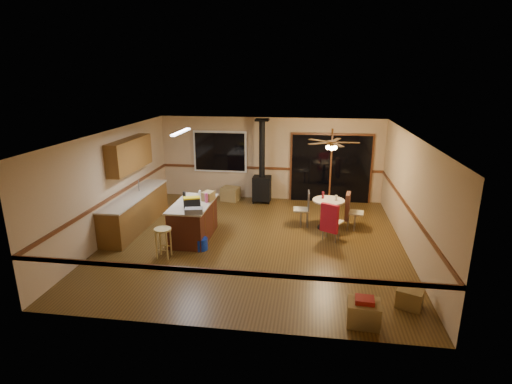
% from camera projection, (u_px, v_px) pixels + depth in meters
% --- Properties ---
extents(floor, '(7.00, 7.00, 0.00)m').
position_uv_depth(floor, '(254.00, 241.00, 9.65)').
color(floor, '#4C3415').
rests_on(floor, ground).
extents(ceiling, '(7.00, 7.00, 0.00)m').
position_uv_depth(ceiling, '(254.00, 134.00, 8.91)').
color(ceiling, silver).
rests_on(ceiling, ground).
extents(wall_back, '(7.00, 0.00, 7.00)m').
position_uv_depth(wall_back, '(270.00, 159.00, 12.60)').
color(wall_back, tan).
rests_on(wall_back, ground).
extents(wall_front, '(7.00, 0.00, 7.00)m').
position_uv_depth(wall_front, '(221.00, 254.00, 5.96)').
color(wall_front, tan).
rests_on(wall_front, ground).
extents(wall_left, '(0.00, 7.00, 7.00)m').
position_uv_depth(wall_left, '(113.00, 184.00, 9.75)').
color(wall_left, tan).
rests_on(wall_left, ground).
extents(wall_right, '(0.00, 7.00, 7.00)m').
position_uv_depth(wall_right, '(411.00, 196.00, 8.82)').
color(wall_right, tan).
rests_on(wall_right, ground).
extents(chair_rail, '(7.00, 7.00, 0.08)m').
position_uv_depth(chair_rail, '(254.00, 202.00, 9.37)').
color(chair_rail, '#572C15').
rests_on(chair_rail, ground).
extents(window, '(1.72, 0.10, 1.32)m').
position_uv_depth(window, '(220.00, 152.00, 12.71)').
color(window, black).
rests_on(window, ground).
extents(sliding_door, '(2.52, 0.10, 2.10)m').
position_uv_depth(sliding_door, '(331.00, 169.00, 12.38)').
color(sliding_door, black).
rests_on(sliding_door, ground).
extents(lower_cabinets, '(0.60, 3.00, 0.86)m').
position_uv_depth(lower_cabinets, '(136.00, 211.00, 10.43)').
color(lower_cabinets, brown).
rests_on(lower_cabinets, ground).
extents(countertop, '(0.64, 3.04, 0.04)m').
position_uv_depth(countertop, '(135.00, 195.00, 10.30)').
color(countertop, '#BCAC92').
rests_on(countertop, lower_cabinets).
extents(upper_cabinets, '(0.35, 2.00, 0.80)m').
position_uv_depth(upper_cabinets, '(130.00, 154.00, 10.22)').
color(upper_cabinets, brown).
rests_on(upper_cabinets, ground).
extents(kitchen_island, '(0.88, 1.68, 0.90)m').
position_uv_depth(kitchen_island, '(193.00, 220.00, 9.72)').
color(kitchen_island, '#441C11').
rests_on(kitchen_island, ground).
extents(wood_stove, '(0.55, 0.50, 2.52)m').
position_uv_depth(wood_stove, '(262.00, 180.00, 12.37)').
color(wood_stove, black).
rests_on(wood_stove, ground).
extents(ceiling_fan, '(0.24, 0.24, 0.55)m').
position_uv_depth(ceiling_fan, '(332.00, 144.00, 9.82)').
color(ceiling_fan, brown).
rests_on(ceiling_fan, ceiling).
extents(fluorescent_strip, '(0.10, 1.20, 0.04)m').
position_uv_depth(fluorescent_strip, '(181.00, 132.00, 9.45)').
color(fluorescent_strip, white).
rests_on(fluorescent_strip, ceiling).
extents(toolbox_grey, '(0.44, 0.31, 0.12)m').
position_uv_depth(toolbox_grey, '(194.00, 211.00, 8.86)').
color(toolbox_grey, slate).
rests_on(toolbox_grey, kitchen_island).
extents(toolbox_black, '(0.43, 0.33, 0.21)m').
position_uv_depth(toolbox_black, '(192.00, 203.00, 9.27)').
color(toolbox_black, black).
rests_on(toolbox_black, kitchen_island).
extents(toolbox_yellow_lid, '(0.43, 0.33, 0.03)m').
position_uv_depth(toolbox_yellow_lid, '(192.00, 198.00, 9.24)').
color(toolbox_yellow_lid, gold).
rests_on(toolbox_yellow_lid, toolbox_black).
extents(box_on_island, '(0.30, 0.36, 0.21)m').
position_uv_depth(box_on_island, '(208.00, 196.00, 9.79)').
color(box_on_island, olive).
rests_on(box_on_island, kitchen_island).
extents(bottle_dark, '(0.09, 0.09, 0.26)m').
position_uv_depth(bottle_dark, '(184.00, 197.00, 9.63)').
color(bottle_dark, black).
rests_on(bottle_dark, kitchen_island).
extents(bottle_pink, '(0.10, 0.10, 0.24)m').
position_uv_depth(bottle_pink, '(206.00, 198.00, 9.60)').
color(bottle_pink, '#D84C8C').
rests_on(bottle_pink, kitchen_island).
extents(bottle_white, '(0.08, 0.08, 0.18)m').
position_uv_depth(bottle_white, '(200.00, 194.00, 10.00)').
color(bottle_white, white).
rests_on(bottle_white, kitchen_island).
extents(bar_stool, '(0.40, 0.40, 0.68)m').
position_uv_depth(bar_stool, '(164.00, 243.00, 8.71)').
color(bar_stool, tan).
rests_on(bar_stool, floor).
extents(blue_bucket, '(0.38, 0.38, 0.27)m').
position_uv_depth(blue_bucket, '(201.00, 244.00, 9.16)').
color(blue_bucket, '#0C2BB5').
rests_on(blue_bucket, floor).
extents(dining_table, '(0.82, 0.82, 0.78)m').
position_uv_depth(dining_table, '(328.00, 209.00, 10.30)').
color(dining_table, black).
rests_on(dining_table, ground).
extents(glass_red, '(0.08, 0.08, 0.18)m').
position_uv_depth(glass_red, '(323.00, 195.00, 10.32)').
color(glass_red, '#590C14').
rests_on(glass_red, dining_table).
extents(glass_cream, '(0.06, 0.06, 0.15)m').
position_uv_depth(glass_cream, '(336.00, 198.00, 10.14)').
color(glass_cream, beige).
rests_on(glass_cream, dining_table).
extents(chair_left, '(0.43, 0.42, 0.51)m').
position_uv_depth(chair_left, '(305.00, 205.00, 10.47)').
color(chair_left, '#B8AE88').
rests_on(chair_left, ground).
extents(chair_near, '(0.59, 0.61, 0.70)m').
position_uv_depth(chair_near, '(330.00, 218.00, 9.47)').
color(chair_near, '#B8AE88').
rests_on(chair_near, ground).
extents(chair_right, '(0.52, 0.49, 0.70)m').
position_uv_depth(chair_right, '(349.00, 206.00, 10.29)').
color(chair_right, '#B8AE88').
rests_on(chair_right, ground).
extents(box_under_window, '(0.62, 0.54, 0.43)m').
position_uv_depth(box_under_window, '(230.00, 194.00, 12.69)').
color(box_under_window, olive).
rests_on(box_under_window, floor).
extents(box_corner_a, '(0.55, 0.47, 0.39)m').
position_uv_depth(box_corner_a, '(364.00, 313.00, 6.41)').
color(box_corner_a, olive).
rests_on(box_corner_a, floor).
extents(box_corner_b, '(0.52, 0.49, 0.34)m').
position_uv_depth(box_corner_b, '(410.00, 298.00, 6.89)').
color(box_corner_b, olive).
rests_on(box_corner_b, floor).
extents(box_small_red, '(0.31, 0.27, 0.08)m').
position_uv_depth(box_small_red, '(365.00, 300.00, 6.34)').
color(box_small_red, maroon).
rests_on(box_small_red, box_corner_a).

